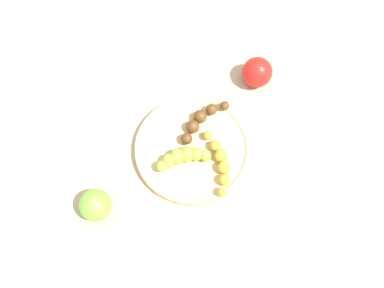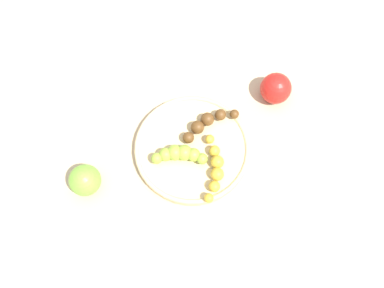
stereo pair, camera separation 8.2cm
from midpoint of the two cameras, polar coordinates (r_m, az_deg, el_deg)
ground_plane at (r=0.91m, az=-2.56°, el=-1.19°), size 2.40×2.40×0.00m
fruit_bowl at (r=0.90m, az=-2.59°, el=-0.92°), size 0.26×0.26×0.02m
banana_green at (r=0.87m, az=-4.02°, el=-2.13°), size 0.12×0.06×0.03m
banana_spotted at (r=0.87m, az=1.31°, el=-2.83°), size 0.06×0.15×0.03m
banana_overripe at (r=0.90m, az=-1.65°, el=2.61°), size 0.11×0.14×0.03m
apple_green at (r=0.87m, az=-16.04°, el=-8.54°), size 0.07×0.07×0.07m
apple_red at (r=0.97m, az=6.73°, el=9.71°), size 0.07×0.07×0.07m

